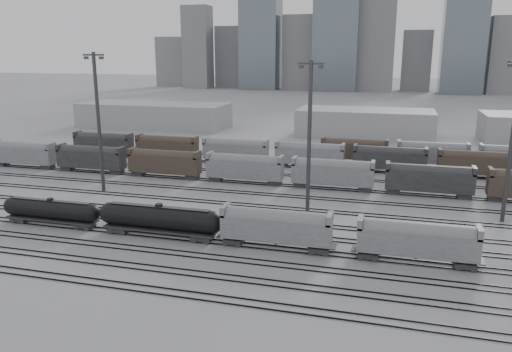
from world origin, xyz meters
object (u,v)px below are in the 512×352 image
(hopper_car_a, at_px, (276,225))
(tank_car_b, at_px, (160,218))
(light_mast_c, at_px, (309,137))
(tank_car_a, at_px, (51,210))
(hopper_car_b, at_px, (417,239))

(hopper_car_a, bearing_deg, tank_car_b, 180.00)
(tank_car_b, bearing_deg, light_mast_c, 37.11)
(tank_car_b, distance_m, light_mast_c, 24.94)
(tank_car_a, height_order, hopper_car_b, hopper_car_b)
(light_mast_c, bearing_deg, tank_car_b, -142.89)
(tank_car_a, xyz_separation_m, hopper_car_b, (51.28, 0.00, 0.84))
(hopper_car_a, distance_m, hopper_car_b, 17.39)
(hopper_car_a, bearing_deg, light_mast_c, 82.67)
(tank_car_a, relative_size, light_mast_c, 0.67)
(hopper_car_b, height_order, light_mast_c, light_mast_c)
(tank_car_b, xyz_separation_m, hopper_car_b, (33.84, 0.00, 0.52))
(hopper_car_a, bearing_deg, tank_car_a, 180.00)
(tank_car_b, bearing_deg, tank_car_a, 180.00)
(tank_car_a, bearing_deg, tank_car_b, 0.00)
(tank_car_b, bearing_deg, hopper_car_b, 0.00)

